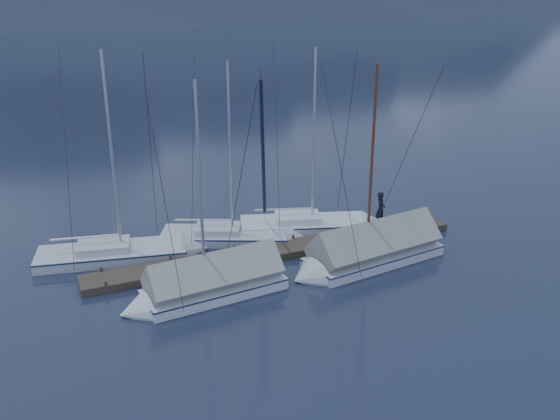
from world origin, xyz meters
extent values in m
plane|color=black|center=(0.00, 0.00, 0.00)|extent=(1000.00, 1000.00, 0.00)
cube|color=#382D23|center=(0.00, 2.00, 0.17)|extent=(18.00, 1.50, 0.34)
cube|color=black|center=(-6.00, 2.00, -0.05)|extent=(3.00, 1.30, 0.30)
cube|color=black|center=(0.00, 2.00, -0.05)|extent=(3.00, 1.30, 0.30)
cube|color=black|center=(6.00, 2.00, -0.05)|extent=(3.00, 1.30, 0.30)
cylinder|color=#382D23|center=(-8.00, 2.70, 0.35)|extent=(0.12, 0.12, 0.35)
cylinder|color=#382D23|center=(-8.00, 1.30, 0.35)|extent=(0.12, 0.12, 0.35)
cylinder|color=#382D23|center=(-5.00, 2.70, 0.35)|extent=(0.12, 0.12, 0.35)
cylinder|color=#382D23|center=(-5.00, 1.30, 0.35)|extent=(0.12, 0.12, 0.35)
cylinder|color=#382D23|center=(-2.00, 2.70, 0.35)|extent=(0.12, 0.12, 0.35)
cylinder|color=#382D23|center=(-2.00, 1.30, 0.35)|extent=(0.12, 0.12, 0.35)
cylinder|color=#382D23|center=(1.00, 2.70, 0.35)|extent=(0.12, 0.12, 0.35)
cylinder|color=#382D23|center=(1.00, 1.30, 0.35)|extent=(0.12, 0.12, 0.35)
cylinder|color=#382D23|center=(4.00, 2.70, 0.35)|extent=(0.12, 0.12, 0.35)
cylinder|color=#382D23|center=(4.00, 1.30, 0.35)|extent=(0.12, 0.12, 0.35)
cylinder|color=#382D23|center=(7.00, 2.70, 0.35)|extent=(0.12, 0.12, 0.35)
cylinder|color=#382D23|center=(7.00, 1.30, 0.35)|extent=(0.12, 0.12, 0.35)
cube|color=silver|center=(-7.29, 4.57, 0.13)|extent=(6.93, 3.43, 0.73)
cube|color=silver|center=(-7.29, 4.57, -0.20)|extent=(5.76, 2.26, 0.33)
cube|color=#182B4A|center=(-7.29, 4.57, 0.44)|extent=(7.00, 3.46, 0.07)
cone|color=silver|center=(-3.55, 3.85, 0.13)|extent=(1.60, 2.31, 2.12)
cube|color=silver|center=(-7.62, 4.64, 0.66)|extent=(2.57, 1.96, 0.33)
cylinder|color=#B2B7BF|center=(-6.86, 4.49, 4.92)|extent=(0.13, 0.13, 8.84)
cylinder|color=#B2B7BF|center=(-8.38, 4.78, 1.16)|extent=(2.95, 0.66, 0.10)
cylinder|color=#26262B|center=(-5.23, 4.18, 4.92)|extent=(0.66, 3.28, 8.85)
cube|color=silver|center=(-1.89, 4.56, 0.12)|extent=(6.44, 4.39, 0.68)
cube|color=silver|center=(-1.89, 4.56, -0.18)|extent=(5.22, 3.17, 0.31)
cube|color=navy|center=(-1.89, 4.56, 0.41)|extent=(6.50, 4.43, 0.06)
cone|color=silver|center=(1.33, 3.11, 0.12)|extent=(1.83, 2.25, 1.96)
cube|color=silver|center=(-2.17, 4.68, 0.61)|extent=(2.55, 2.19, 0.31)
cylinder|color=#B2B7BF|center=(-1.51, 4.39, 4.55)|extent=(0.12, 0.12, 8.18)
cylinder|color=#B2B7BF|center=(-2.82, 4.98, 1.07)|extent=(2.56, 1.22, 0.09)
cylinder|color=#26262B|center=(-0.11, 3.76, 4.55)|extent=(1.29, 2.83, 8.19)
cube|color=silver|center=(2.35, 4.36, 0.13)|extent=(6.82, 4.04, 0.71)
cube|color=silver|center=(2.35, 4.36, -0.19)|extent=(5.60, 2.82, 0.32)
cube|color=#192F4C|center=(2.35, 4.36, 0.43)|extent=(6.89, 4.08, 0.06)
cone|color=silver|center=(5.89, 3.21, 0.13)|extent=(1.76, 2.33, 2.07)
cube|color=silver|center=(2.04, 4.45, 0.65)|extent=(2.62, 2.13, 0.32)
cylinder|color=#B2B7BF|center=(2.76, 4.22, 4.80)|extent=(0.13, 0.13, 8.62)
cylinder|color=#B2B7BF|center=(1.33, 4.69, 1.13)|extent=(2.80, 0.99, 0.10)
cylinder|color=#26262B|center=(4.30, 3.73, 4.80)|extent=(1.02, 3.11, 8.63)
cube|color=silver|center=(3.61, -0.39, 0.13)|extent=(6.75, 3.19, 0.69)
cube|color=silver|center=(3.61, -0.39, -0.19)|extent=(5.64, 2.03, 0.31)
cube|color=navy|center=(3.61, -0.39, 0.42)|extent=(6.82, 3.22, 0.06)
cone|color=silver|center=(-0.07, -0.91, 0.13)|extent=(1.45, 2.35, 2.21)
cylinder|color=#592819|center=(3.20, -0.45, 4.66)|extent=(0.13, 0.13, 8.38)
cylinder|color=#592819|center=(4.65, -0.24, 1.10)|extent=(2.91, 0.50, 0.09)
cylinder|color=#26262B|center=(1.59, -0.68, 4.66)|extent=(0.48, 3.24, 8.39)
cube|color=gray|center=(3.61, -0.39, 0.89)|extent=(6.44, 3.19, 2.35)
cube|color=white|center=(-3.97, -0.54, 0.12)|extent=(5.91, 2.62, 0.67)
cube|color=white|center=(-3.97, -0.54, -0.18)|extent=(4.96, 1.62, 0.31)
cube|color=#171D45|center=(-3.97, -0.54, 0.41)|extent=(5.96, 2.65, 0.06)
cone|color=white|center=(-7.28, -0.89, 0.12)|extent=(1.32, 2.07, 1.96)
cylinder|color=#B2B7BF|center=(-4.38, -0.59, 4.55)|extent=(0.12, 0.12, 8.18)
cylinder|color=#B2B7BF|center=(-2.96, -0.44, 1.07)|extent=(2.57, 0.36, 0.09)
cylinder|color=#26262B|center=(-5.81, -0.73, 4.55)|extent=(0.32, 2.87, 8.19)
cube|color=#97988E|center=(-3.97, -0.54, 0.87)|extent=(5.62, 2.63, 2.08)
imported|color=black|center=(5.71, 2.45, 1.25)|extent=(0.67, 0.78, 1.82)
camera|label=1|loc=(-9.97, -21.19, 11.62)|focal=38.00mm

